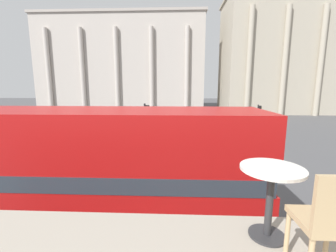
% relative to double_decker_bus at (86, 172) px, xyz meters
% --- Properties ---
extents(double_decker_bus, '(10.63, 2.72, 4.33)m').
position_rel_double_decker_bus_xyz_m(double_decker_bus, '(0.00, 0.00, 0.00)').
color(double_decker_bus, black).
rests_on(double_decker_bus, ground_plane).
extents(cafe_dining_table, '(0.60, 0.60, 0.73)m').
position_rel_double_decker_bus_xyz_m(cafe_dining_table, '(3.72, -4.35, 1.62)').
color(cafe_dining_table, '#2D2D30').
rests_on(cafe_dining_table, cafe_floor_slab).
extents(cafe_chair_0, '(0.40, 0.40, 0.91)m').
position_rel_double_decker_bus_xyz_m(cafe_chair_0, '(3.94, -4.87, 1.60)').
color(cafe_chair_0, tan).
rests_on(cafe_chair_0, cafe_floor_slab).
extents(plaza_building_left, '(35.45, 12.23, 19.88)m').
position_rel_double_decker_bus_xyz_m(plaza_building_left, '(-9.43, 44.81, 7.54)').
color(plaza_building_left, '#BCB2A8').
rests_on(plaza_building_left, ground_plane).
extents(plaza_building_right, '(30.54, 13.50, 22.11)m').
position_rel_double_decker_bus_xyz_m(plaza_building_right, '(27.00, 40.57, 8.65)').
color(plaza_building_right, '#B2A893').
rests_on(plaza_building_right, ground_plane).
extents(traffic_light_near, '(0.42, 0.24, 3.98)m').
position_rel_double_decker_bus_xyz_m(traffic_light_near, '(0.82, 7.41, 0.19)').
color(traffic_light_near, black).
rests_on(traffic_light_near, ground_plane).
extents(traffic_light_mid, '(0.42, 0.24, 3.33)m').
position_rel_double_decker_bus_xyz_m(traffic_light_mid, '(10.57, 15.37, -0.21)').
color(traffic_light_mid, black).
rests_on(traffic_light_mid, ground_plane).
extents(pedestrian_yellow, '(0.32, 0.32, 1.83)m').
position_rel_double_decker_bus_xyz_m(pedestrian_yellow, '(-2.91, 8.87, -1.34)').
color(pedestrian_yellow, '#282B33').
rests_on(pedestrian_yellow, ground_plane).
extents(pedestrian_grey, '(0.32, 0.32, 1.66)m').
position_rel_double_decker_bus_xyz_m(pedestrian_grey, '(1.84, 14.53, -1.45)').
color(pedestrian_grey, '#282B33').
rests_on(pedestrian_grey, ground_plane).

